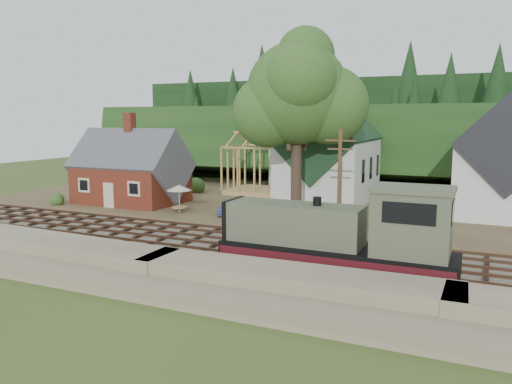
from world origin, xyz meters
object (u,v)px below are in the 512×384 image
at_px(car_blue, 229,207).
at_px(car_green, 128,193).
at_px(patio_set, 179,189).
at_px(locomotive, 344,238).

xyz_separation_m(car_blue, car_green, (-13.63, 3.03, -0.02)).
distance_m(car_green, patio_set, 10.01).
xyz_separation_m(locomotive, car_blue, (-13.56, 12.41, -1.28)).
bearing_deg(locomotive, patio_set, 147.85).
bearing_deg(car_blue, locomotive, -57.55).
relative_size(locomotive, patio_set, 5.14).
height_order(car_green, patio_set, patio_set).
distance_m(locomotive, patio_set, 21.44).
xyz_separation_m(car_blue, patio_set, (-4.59, -1.00, 1.47)).
bearing_deg(patio_set, car_green, 155.96).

